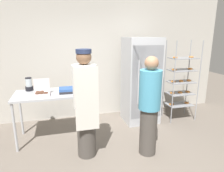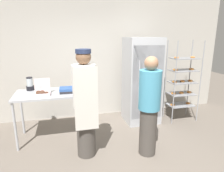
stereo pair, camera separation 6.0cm
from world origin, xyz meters
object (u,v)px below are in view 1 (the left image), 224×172
object	(u,v)px
refrigerator	(141,81)
blender_pitcher	(29,85)
binder_stack	(67,90)
person_customer	(149,106)
person_baker	(85,103)
donut_box	(42,93)
baking_rack	(181,82)

from	to	relation	value
refrigerator	blender_pitcher	size ratio (longest dim) A/B	7.42
blender_pitcher	binder_stack	xyz separation A→B (m)	(0.70, -0.32, -0.07)
refrigerator	person_customer	size ratio (longest dim) A/B	1.16
binder_stack	blender_pitcher	bearing A→B (deg)	155.33
refrigerator	person_baker	distance (m)	1.77
refrigerator	donut_box	distance (m)	2.14
refrigerator	donut_box	world-z (taller)	refrigerator
donut_box	person_customer	world-z (taller)	person_customer
donut_box	blender_pitcher	size ratio (longest dim) A/B	1.10
donut_box	binder_stack	world-z (taller)	donut_box
blender_pitcher	donut_box	bearing A→B (deg)	-57.72
refrigerator	blender_pitcher	xyz separation A→B (m)	(-2.34, -0.08, 0.08)
blender_pitcher	person_customer	world-z (taller)	person_customer
person_baker	person_customer	distance (m)	1.03
refrigerator	person_baker	size ratio (longest dim) A/B	1.08
donut_box	blender_pitcher	xyz separation A→B (m)	(-0.25, 0.40, 0.07)
donut_box	baking_rack	bearing A→B (deg)	6.09
donut_box	person_baker	bearing A→B (deg)	-41.06
person_baker	baking_rack	bearing A→B (deg)	21.54
refrigerator	baking_rack	world-z (taller)	refrigerator
baking_rack	refrigerator	bearing A→B (deg)	170.60
donut_box	blender_pitcher	distance (m)	0.47
donut_box	binder_stack	xyz separation A→B (m)	(0.45, 0.08, -0.00)
baking_rack	person_baker	distance (m)	2.51
baking_rack	person_customer	distance (m)	1.74
baking_rack	binder_stack	xyz separation A→B (m)	(-2.57, -0.25, 0.06)
binder_stack	person_customer	xyz separation A→B (m)	(1.24, -0.88, -0.12)
blender_pitcher	person_baker	xyz separation A→B (m)	(0.94, -0.99, -0.12)
donut_box	person_baker	xyz separation A→B (m)	(0.69, -0.60, -0.05)
person_baker	binder_stack	bearing A→B (deg)	109.58
refrigerator	person_customer	distance (m)	1.35
blender_pitcher	refrigerator	bearing A→B (deg)	1.94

